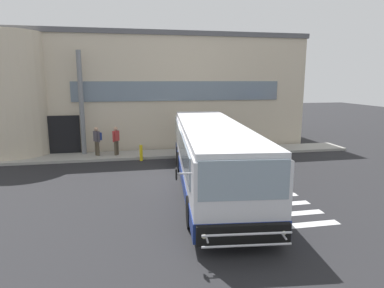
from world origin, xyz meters
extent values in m
cube|color=#232326|center=(0.00, 0.00, -0.01)|extent=(80.00, 90.00, 0.02)
cube|color=silver|center=(2.00, -6.00, 0.00)|extent=(4.40, 0.36, 0.01)
cube|color=silver|center=(2.00, -5.10, 0.00)|extent=(4.40, 0.36, 0.01)
cube|color=silver|center=(2.00, -4.20, 0.00)|extent=(4.40, 0.36, 0.01)
cube|color=silver|center=(2.00, -3.30, 0.00)|extent=(4.40, 0.36, 0.01)
cube|color=silver|center=(2.00, -2.40, 0.00)|extent=(4.40, 0.36, 0.01)
cube|color=beige|center=(0.00, 12.00, 3.58)|extent=(19.06, 12.00, 7.16)
cube|color=#56565B|center=(0.00, 12.00, 7.31)|extent=(19.26, 12.20, 0.30)
cylinder|color=beige|center=(-9.03, 6.50, 3.58)|extent=(4.40, 4.40, 7.16)
cube|color=black|center=(-6.03, 5.95, 1.20)|extent=(1.80, 0.16, 2.40)
cube|color=slate|center=(1.00, 5.96, 3.80)|extent=(13.06, 0.10, 1.20)
cube|color=#9E9B93|center=(0.00, 4.80, 0.07)|extent=(23.06, 2.00, 0.15)
cylinder|color=slate|center=(-4.88, 5.40, 3.15)|extent=(0.28, 0.28, 6.01)
cube|color=silver|center=(1.10, -1.70, 1.42)|extent=(3.79, 11.59, 2.15)
cube|color=navy|center=(1.10, -1.70, 0.62)|extent=(3.83, 11.64, 0.55)
cube|color=silver|center=(1.10, -1.70, 2.60)|extent=(3.66, 11.38, 0.20)
cube|color=#8C9EAD|center=(0.48, -7.30, 2.02)|extent=(2.35, 0.38, 1.05)
cube|color=#8C9EAD|center=(2.42, -1.54, 1.92)|extent=(1.16, 10.12, 0.95)
cube|color=#8C9EAD|center=(-0.16, -1.26, 1.92)|extent=(1.16, 10.12, 0.95)
cube|color=black|center=(0.48, -7.30, 2.38)|extent=(2.15, 0.34, 0.28)
cube|color=black|center=(0.46, -7.43, 0.63)|extent=(2.46, 0.47, 0.52)
sphere|color=beige|center=(1.48, -7.58, 0.65)|extent=(0.18, 0.18, 0.18)
sphere|color=beige|center=(-0.56, -7.36, 0.65)|extent=(0.18, 0.18, 0.18)
cylinder|color=#B7B7BF|center=(-0.99, -6.94, 2.17)|extent=(0.40, 0.09, 0.05)
cube|color=black|center=(-1.19, -6.92, 2.17)|extent=(0.06, 0.20, 0.28)
cylinder|color=black|center=(1.84, -5.69, 0.50)|extent=(0.41, 1.03, 1.00)
cylinder|color=black|center=(-0.50, -5.43, 0.50)|extent=(0.41, 1.03, 1.00)
cylinder|color=black|center=(2.54, 0.65, 0.50)|extent=(0.41, 1.03, 1.00)
cylinder|color=black|center=(0.20, 0.91, 0.50)|extent=(0.41, 1.03, 1.00)
cylinder|color=black|center=(2.68, 1.94, 0.50)|extent=(0.41, 1.03, 1.00)
cylinder|color=black|center=(0.35, 2.20, 0.50)|extent=(0.41, 1.03, 1.00)
cylinder|color=#B7B7BF|center=(0.42, -7.80, 0.50)|extent=(2.24, 0.31, 0.06)
cylinder|color=#B7B7BF|center=(0.42, -7.80, 0.80)|extent=(2.24, 0.31, 0.06)
cylinder|color=#B7B7BF|center=(1.41, -7.71, 0.65)|extent=(0.10, 0.50, 0.05)
cylinder|color=#B7B7BF|center=(-0.53, -7.49, 0.65)|extent=(0.10, 0.50, 0.05)
cylinder|color=#4C4233|center=(-4.03, 4.68, 0.57)|extent=(0.15, 0.15, 0.85)
cylinder|color=#4C4233|center=(-4.14, 4.85, 0.57)|extent=(0.15, 0.15, 0.85)
cube|color=#4C4751|center=(-4.08, 4.77, 1.29)|extent=(0.40, 0.44, 0.58)
sphere|color=tan|center=(-4.08, 4.77, 1.71)|extent=(0.23, 0.23, 0.23)
cylinder|color=#4C4751|center=(-3.94, 4.56, 1.24)|extent=(0.09, 0.09, 0.55)
cylinder|color=#4C4751|center=(-4.23, 4.97, 1.24)|extent=(0.09, 0.09, 0.55)
cube|color=navy|center=(-3.94, 4.86, 1.27)|extent=(0.32, 0.35, 0.44)
cylinder|color=#4C4233|center=(-2.93, 4.79, 0.57)|extent=(0.15, 0.15, 0.85)
cylinder|color=#4C4233|center=(-3.05, 4.62, 0.57)|extent=(0.15, 0.15, 0.85)
cube|color=#B23333|center=(-2.99, 4.70, 1.29)|extent=(0.40, 0.44, 0.58)
sphere|color=tan|center=(-2.99, 4.70, 1.71)|extent=(0.23, 0.23, 0.23)
cylinder|color=#B23333|center=(-2.85, 4.91, 1.24)|extent=(0.09, 0.09, 0.55)
cylinder|color=#B23333|center=(-3.13, 4.50, 1.24)|extent=(0.09, 0.09, 0.55)
cylinder|color=yellow|center=(-1.61, 3.60, 0.45)|extent=(0.18, 0.18, 0.90)
camera|label=1|loc=(-2.39, -14.99, 4.52)|focal=31.29mm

